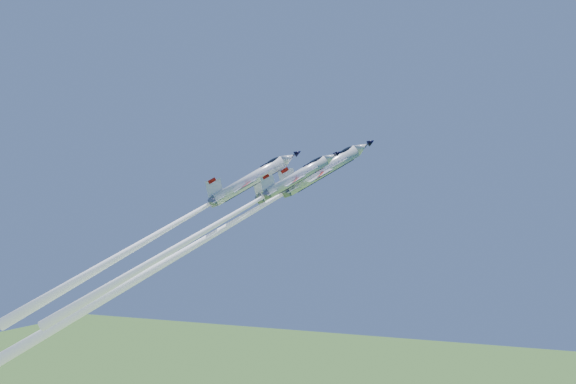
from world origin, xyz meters
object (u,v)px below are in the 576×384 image
at_px(jet_left, 202,232).
at_px(jet_slot, 163,231).
at_px(jet_lead, 198,243).
at_px(jet_right, 203,232).

bearing_deg(jet_left, jet_slot, -62.52).
relative_size(jet_lead, jet_slot, 1.30).
height_order(jet_left, jet_slot, jet_left).
xyz_separation_m(jet_right, jet_slot, (-10.00, 3.86, -0.03)).
xyz_separation_m(jet_lead, jet_slot, (-4.84, -3.29, 2.09)).
bearing_deg(jet_right, jet_slot, -141.98).
relative_size(jet_right, jet_slot, 0.93).
height_order(jet_left, jet_right, jet_left).
bearing_deg(jet_slot, jet_lead, 93.31).
relative_size(jet_left, jet_slot, 1.03).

